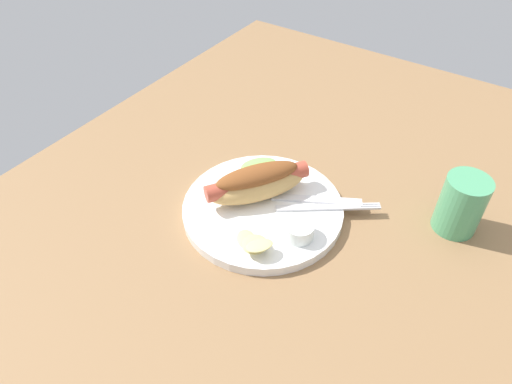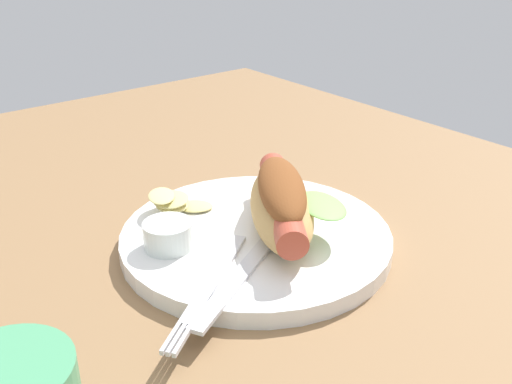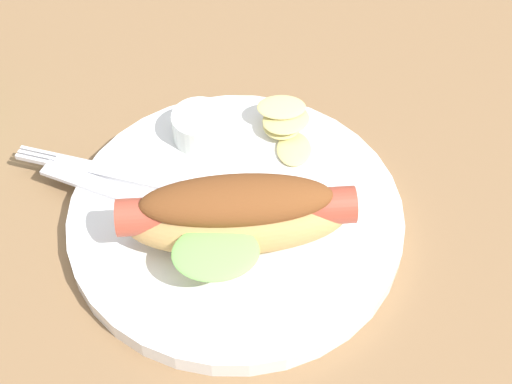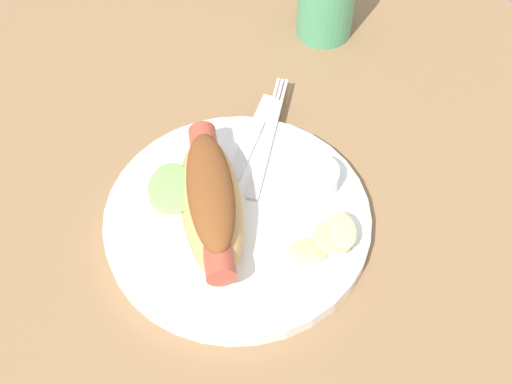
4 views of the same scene
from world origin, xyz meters
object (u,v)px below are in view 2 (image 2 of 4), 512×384
Objects in this scene: knife at (237,280)px; chips_pile at (175,201)px; plate at (256,238)px; hot_dog at (282,202)px; sauce_ramekin at (168,235)px; fork at (210,285)px.

chips_pile is at bearing -129.16° from knife.
hot_dog is (-1.40, -1.98, 3.75)cm from plate.
knife reaches higher than plate.
chips_pile is (9.56, 5.82, -1.85)cm from hot_dog.
plate is 1.77× the size of knife.
sauce_ramekin is at bearing -108.22° from knife.
chips_pile is (13.10, -4.76, 0.90)cm from fork.
chips_pile is at bearing -145.59° from fork.
sauce_ramekin is at bearing -130.50° from fork.
plate is at bearing -154.77° from chips_pile.
chips_pile is (5.64, -4.12, -0.12)cm from sauce_ramekin.
sauce_ramekin is 0.58× the size of chips_pile.
hot_dog is at bearing 178.50° from knife.
plate is at bearing -167.16° from knife.
plate is 8.70cm from knife.
knife is 14.12cm from chips_pile.
plate is at bearing 174.28° from fork.
fork and knife have the same top height.
hot_dog reaches higher than plate.
hot_dog reaches higher than chips_pile.
knife is at bearing 125.02° from fork.
fork is at bearing -47.52° from knife.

